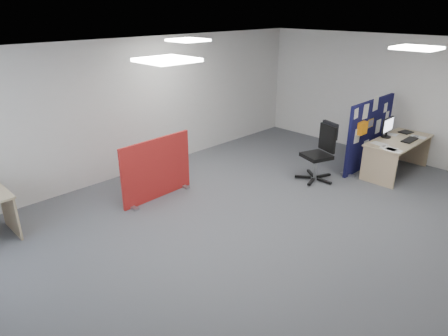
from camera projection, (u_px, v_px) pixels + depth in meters
floor at (271, 228)px, 6.30m from camera, size 9.00×9.00×0.00m
ceiling at (281, 51)px, 5.28m from camera, size 9.00×7.00×0.02m
wall_back at (139, 107)px, 8.09m from camera, size 9.00×0.02×2.70m
wall_right at (404, 99)px, 8.72m from camera, size 0.02×7.00×2.70m
ceiling_lights at (259, 48)px, 5.94m from camera, size 4.10×4.10×0.04m
navy_divider at (369, 134)px, 8.41m from camera, size 1.79×0.30×1.54m
main_desk at (396, 147)px, 8.19m from camera, size 1.70×0.76×0.73m
monitor_main at (388, 127)px, 8.15m from camera, size 0.47×0.20×0.41m
keyboard at (410, 140)px, 8.03m from camera, size 0.45×0.18×0.02m
mouse at (416, 137)px, 8.23m from camera, size 0.11×0.08×0.03m
paper_tray at (406, 132)px, 8.55m from camera, size 0.31×0.26×0.01m
red_divider at (157, 169)px, 7.12m from camera, size 1.49×0.30×1.11m
office_chair at (322, 148)px, 7.85m from camera, size 0.76×0.73×1.14m
desk_papers at (394, 142)px, 7.93m from camera, size 1.39×0.82×0.00m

